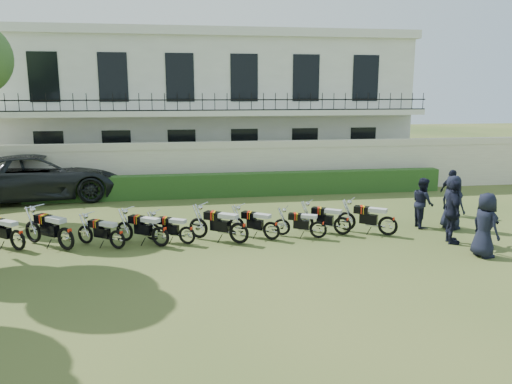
% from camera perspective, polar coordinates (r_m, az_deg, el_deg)
% --- Properties ---
extents(ground, '(100.00, 100.00, 0.00)m').
position_cam_1_polar(ground, '(14.72, -2.00, -6.34)').
color(ground, '#2F451B').
rests_on(ground, ground).
extents(perimeter_wall, '(30.00, 0.35, 2.30)m').
position_cam_1_polar(perimeter_wall, '(22.23, -4.49, 2.85)').
color(perimeter_wall, beige).
rests_on(perimeter_wall, ground).
extents(hedge, '(18.00, 0.60, 1.00)m').
position_cam_1_polar(hedge, '(21.65, -1.66, 0.85)').
color(hedge, '#22481A').
rests_on(hedge, ground).
extents(building, '(20.40, 9.60, 7.40)m').
position_cam_1_polar(building, '(27.93, -5.53, 9.84)').
color(building, white).
rests_on(building, ground).
extents(motorcycle_0, '(1.62, 1.19, 1.05)m').
position_cam_1_polar(motorcycle_0, '(15.77, -25.63, -4.45)').
color(motorcycle_0, black).
rests_on(motorcycle_0, ground).
extents(motorcycle_1, '(1.71, 1.41, 1.15)m').
position_cam_1_polar(motorcycle_1, '(15.23, -20.95, -4.41)').
color(motorcycle_1, black).
rests_on(motorcycle_1, ground).
extents(motorcycle_2, '(1.51, 1.04, 0.96)m').
position_cam_1_polar(motorcycle_2, '(14.93, -15.59, -4.75)').
color(motorcycle_2, black).
rests_on(motorcycle_2, ground).
extents(motorcycle_3, '(1.65, 1.14, 1.04)m').
position_cam_1_polar(motorcycle_3, '(14.84, -10.89, -4.45)').
color(motorcycle_3, black).
rests_on(motorcycle_3, ground).
extents(motorcycle_4, '(1.55, 0.91, 0.94)m').
position_cam_1_polar(motorcycle_4, '(14.95, -7.89, -4.43)').
color(motorcycle_4, black).
rests_on(motorcycle_4, ground).
extents(motorcycle_5, '(1.77, 1.17, 1.11)m').
position_cam_1_polar(motorcycle_5, '(14.85, -1.96, -4.12)').
color(motorcycle_5, black).
rests_on(motorcycle_5, ground).
extents(motorcycle_6, '(1.50, 1.14, 0.98)m').
position_cam_1_polar(motorcycle_6, '(15.24, 1.79, -3.93)').
color(motorcycle_6, black).
rests_on(motorcycle_6, ground).
extents(motorcycle_7, '(1.57, 0.82, 0.92)m').
position_cam_1_polar(motorcycle_7, '(15.53, 7.15, -3.83)').
color(motorcycle_7, black).
rests_on(motorcycle_7, ground).
extents(motorcycle_8, '(1.57, 1.10, 1.00)m').
position_cam_1_polar(motorcycle_8, '(16.00, 9.88, -3.33)').
color(motorcycle_8, black).
rests_on(motorcycle_8, ground).
extents(motorcycle_9, '(1.66, 1.20, 1.07)m').
position_cam_1_polar(motorcycle_9, '(16.20, 14.87, -3.24)').
color(motorcycle_9, black).
rests_on(motorcycle_9, ground).
extents(suv, '(7.35, 4.31, 1.92)m').
position_cam_1_polar(suv, '(22.79, -23.40, 1.61)').
color(suv, black).
rests_on(suv, ground).
extents(officer_0, '(0.70, 0.96, 1.79)m').
position_cam_1_polar(officer_0, '(15.06, 24.72, -3.46)').
color(officer_0, black).
rests_on(officer_0, ground).
extents(officer_1, '(0.67, 0.83, 1.61)m').
position_cam_1_polar(officer_1, '(16.10, 24.88, -2.89)').
color(officer_1, black).
rests_on(officer_1, ground).
extents(officer_2, '(0.72, 1.20, 1.91)m').
position_cam_1_polar(officer_2, '(15.98, 21.58, -2.16)').
color(officer_2, black).
rests_on(officer_2, ground).
extents(officer_3, '(0.83, 1.01, 1.79)m').
position_cam_1_polar(officer_3, '(17.68, 21.53, -1.10)').
color(officer_3, black).
rests_on(officer_3, ground).
extents(officer_4, '(0.71, 0.88, 1.68)m').
position_cam_1_polar(officer_4, '(17.55, 18.53, -1.16)').
color(officer_4, black).
rests_on(officer_4, ground).
extents(officer_5, '(0.67, 1.08, 1.71)m').
position_cam_1_polar(officer_5, '(19.48, 21.42, -0.10)').
color(officer_5, black).
rests_on(officer_5, ground).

